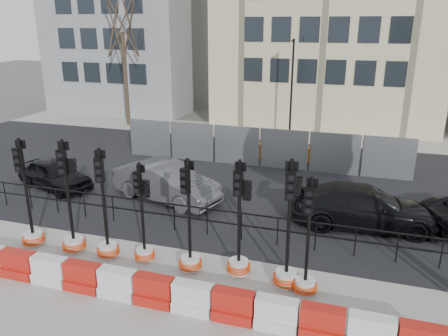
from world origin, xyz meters
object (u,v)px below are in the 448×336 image
(traffic_signal_a, at_px, (31,224))
(traffic_signal_d, at_px, (144,238))
(traffic_signal_h, at_px, (306,270))
(car_a, at_px, (54,174))
(car_c, at_px, (364,207))

(traffic_signal_a, relative_size, traffic_signal_d, 1.15)
(traffic_signal_d, bearing_deg, traffic_signal_h, 7.22)
(traffic_signal_h, bearing_deg, traffic_signal_d, -176.91)
(car_a, bearing_deg, traffic_signal_h, -93.77)
(traffic_signal_h, xyz_separation_m, car_a, (-11.41, 4.59, -0.04))
(traffic_signal_d, relative_size, car_c, 0.59)
(traffic_signal_a, distance_m, traffic_signal_h, 8.74)
(traffic_signal_a, relative_size, car_c, 0.68)
(traffic_signal_a, bearing_deg, car_c, 16.09)
(traffic_signal_a, height_order, car_a, traffic_signal_a)
(car_c, bearing_deg, traffic_signal_a, 109.34)
(traffic_signal_d, relative_size, car_a, 0.76)
(car_a, bearing_deg, traffic_signal_a, -131.58)
(traffic_signal_h, distance_m, car_a, 12.30)
(car_a, relative_size, car_c, 0.78)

